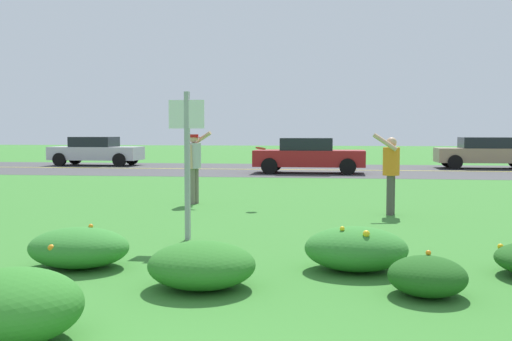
{
  "coord_description": "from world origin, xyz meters",
  "views": [
    {
      "loc": [
        1.52,
        -2.18,
        1.69
      ],
      "look_at": [
        0.04,
        8.41,
        1.0
      ],
      "focal_mm": 41.95,
      "sensor_mm": 36.0,
      "label": 1
    }
  ],
  "objects": [
    {
      "name": "ground_plane",
      "position": [
        0.0,
        12.27,
        0.0
      ],
      "size": [
        120.0,
        120.0,
        0.0
      ],
      "primitive_type": "plane",
      "color": "#387A2D"
    },
    {
      "name": "highway_strip",
      "position": [
        0.0,
        24.55,
        0.0
      ],
      "size": [
        120.0,
        9.47,
        0.01
      ],
      "primitive_type": "cube",
      "color": "#424244",
      "rests_on": "ground"
    },
    {
      "name": "highway_center_stripe",
      "position": [
        0.0,
        24.55,
        0.01
      ],
      "size": [
        120.0,
        0.16,
        0.0
      ],
      "primitive_type": "cube",
      "color": "yellow",
      "rests_on": "ground"
    },
    {
      "name": "daylily_clump_mid_center",
      "position": [
        -1.06,
        2.2,
        0.3
      ],
      "size": [
        1.13,
        1.06,
        0.65
      ],
      "color": "#2D7526",
      "rests_on": "ground"
    },
    {
      "name": "daylily_clump_mid_left",
      "position": [
        1.73,
        5.14,
        0.27
      ],
      "size": [
        1.26,
        1.06,
        0.56
      ],
      "color": "#337F2D",
      "rests_on": "ground"
    },
    {
      "name": "daylily_clump_near_camera",
      "position": [
        0.05,
        4.07,
        0.25
      ],
      "size": [
        1.17,
        1.12,
        0.5
      ],
      "color": "#2D7526",
      "rests_on": "ground"
    },
    {
      "name": "daylily_clump_front_center",
      "position": [
        -1.69,
        4.82,
        0.25
      ],
      "size": [
        1.27,
        1.02,
        0.53
      ],
      "color": "#337F2D",
      "rests_on": "ground"
    },
    {
      "name": "daylily_clump_front_left",
      "position": [
        2.43,
        4.09,
        0.2
      ],
      "size": [
        0.81,
        0.86,
        0.45
      ],
      "color": "#1E5619",
      "rests_on": "ground"
    },
    {
      "name": "sign_post_near_path",
      "position": [
        -0.83,
        6.88,
        1.41
      ],
      "size": [
        0.56,
        0.1,
        2.32
      ],
      "color": "#93969B",
      "rests_on": "ground"
    },
    {
      "name": "person_thrower_red_cap_gray_shirt",
      "position": [
        -1.86,
        11.5,
        1.0
      ],
      "size": [
        0.58,
        0.53,
        1.72
      ],
      "color": "#B2B2B7",
      "rests_on": "ground"
    },
    {
      "name": "person_catcher_orange_shirt",
      "position": [
        2.57,
        10.25,
        0.95
      ],
      "size": [
        0.56,
        0.53,
        1.67
      ],
      "color": "orange",
      "rests_on": "ground"
    },
    {
      "name": "frisbee_red",
      "position": [
        -0.23,
        11.13,
        1.32
      ],
      "size": [
        0.24,
        0.24,
        0.09
      ],
      "color": "red"
    },
    {
      "name": "car_silver_leftmost",
      "position": [
        -10.71,
        26.68,
        0.74
      ],
      "size": [
        4.5,
        2.0,
        1.45
      ],
      "color": "#B7BABF",
      "rests_on": "ground"
    },
    {
      "name": "car_red_center_left",
      "position": [
        0.28,
        22.41,
        0.74
      ],
      "size": [
        4.5,
        2.0,
        1.45
      ],
      "color": "maroon",
      "rests_on": "ground"
    },
    {
      "name": "car_tan_center_right",
      "position": [
        8.24,
        26.68,
        0.74
      ],
      "size": [
        4.5,
        2.0,
        1.45
      ],
      "color": "#937F60",
      "rests_on": "ground"
    }
  ]
}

